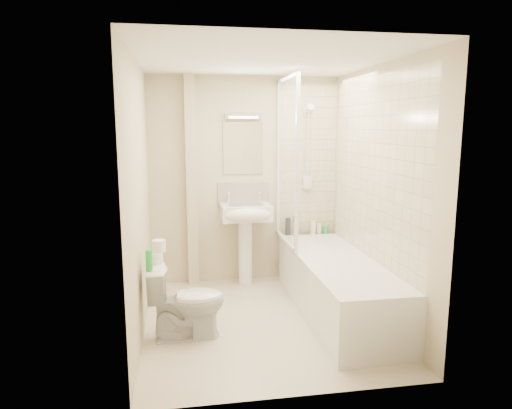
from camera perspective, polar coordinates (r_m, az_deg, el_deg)
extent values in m
plane|color=beige|center=(4.48, 0.91, -14.35)|extent=(2.50, 2.50, 0.00)
cube|color=beige|center=(5.36, -1.44, 3.00)|extent=(2.20, 0.02, 2.40)
cube|color=beige|center=(4.09, -14.38, 0.58)|extent=(0.02, 2.50, 2.40)
cube|color=beige|center=(4.47, 14.98, 1.31)|extent=(0.02, 2.50, 2.40)
cube|color=white|center=(4.13, 1.01, 17.67)|extent=(2.20, 2.50, 0.02)
cube|color=beige|center=(5.48, 6.39, 5.45)|extent=(0.70, 0.01, 1.75)
cube|color=beige|center=(4.51, 14.57, 4.28)|extent=(0.01, 2.10, 1.75)
cube|color=beige|center=(5.25, -8.07, 2.76)|extent=(0.12, 0.12, 2.40)
cube|color=beige|center=(5.37, -1.60, 1.18)|extent=(0.60, 0.02, 0.30)
cube|color=white|center=(5.32, -1.63, 7.05)|extent=(0.46, 0.01, 0.60)
cube|color=silver|center=(5.29, -1.61, 11.04)|extent=(0.42, 0.07, 0.07)
cube|color=white|center=(4.63, 10.07, -10.03)|extent=(0.70, 2.10, 0.55)
cube|color=white|center=(4.56, 10.15, -7.43)|extent=(0.56, 1.96, 0.05)
cube|color=white|center=(4.97, 3.86, 5.34)|extent=(0.01, 0.90, 1.80)
cube|color=silver|center=(5.39, 2.82, 5.69)|extent=(0.04, 0.04, 1.80)
cube|color=silver|center=(4.54, 5.16, 4.90)|extent=(0.04, 0.04, 1.80)
cube|color=silver|center=(4.98, 3.98, 15.48)|extent=(0.04, 0.90, 0.04)
cube|color=silver|center=(5.11, 3.75, -4.54)|extent=(0.04, 0.90, 0.03)
cylinder|color=silver|center=(5.45, 6.48, 6.74)|extent=(0.02, 0.02, 0.90)
cylinder|color=silver|center=(5.50, 6.39, 2.05)|extent=(0.05, 0.05, 0.02)
cylinder|color=silver|center=(5.45, 6.57, 11.47)|extent=(0.05, 0.05, 0.02)
cylinder|color=silver|center=(5.39, 6.77, 11.81)|extent=(0.08, 0.11, 0.11)
cube|color=silver|center=(5.48, 6.42, 2.77)|extent=(0.10, 0.05, 0.14)
cylinder|color=silver|center=(5.42, 6.36, 7.26)|extent=(0.01, 0.13, 0.84)
cylinder|color=white|center=(5.36, -1.34, -5.98)|extent=(0.16, 0.16, 0.76)
cube|color=white|center=(5.22, -1.31, -0.93)|extent=(0.56, 0.43, 0.17)
ellipsoid|color=white|center=(5.05, -1.04, -1.28)|extent=(0.56, 0.24, 0.17)
cube|color=silver|center=(5.20, -1.31, -0.23)|extent=(0.39, 0.28, 0.04)
cylinder|color=white|center=(5.28, -3.46, 0.73)|extent=(0.03, 0.03, 0.10)
cylinder|color=white|center=(5.33, 0.47, 0.83)|extent=(0.03, 0.03, 0.10)
sphere|color=white|center=(5.27, -3.47, 1.37)|extent=(0.04, 0.04, 0.04)
sphere|color=white|center=(5.32, 0.47, 1.47)|extent=(0.04, 0.04, 0.04)
cylinder|color=black|center=(5.46, 4.01, -2.74)|extent=(0.06, 0.06, 0.20)
cylinder|color=white|center=(5.49, 5.00, -2.93)|extent=(0.06, 0.06, 0.16)
cylinder|color=black|center=(5.48, 4.98, -2.63)|extent=(0.06, 0.06, 0.22)
cylinder|color=beige|center=(5.55, 7.16, -2.85)|extent=(0.07, 0.07, 0.16)
cylinder|color=white|center=(5.57, 7.91, -2.99)|extent=(0.05, 0.05, 0.12)
cylinder|color=green|center=(5.60, 8.70, -3.13)|extent=(0.06, 0.06, 0.09)
imported|color=white|center=(4.10, -8.70, -11.80)|extent=(0.40, 0.67, 0.66)
cylinder|color=white|center=(4.04, -12.38, -6.55)|extent=(0.12, 0.12, 0.09)
cylinder|color=white|center=(4.04, -12.05, -5.09)|extent=(0.12, 0.12, 0.10)
cylinder|color=green|center=(3.85, -13.22, -6.80)|extent=(0.06, 0.06, 0.17)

